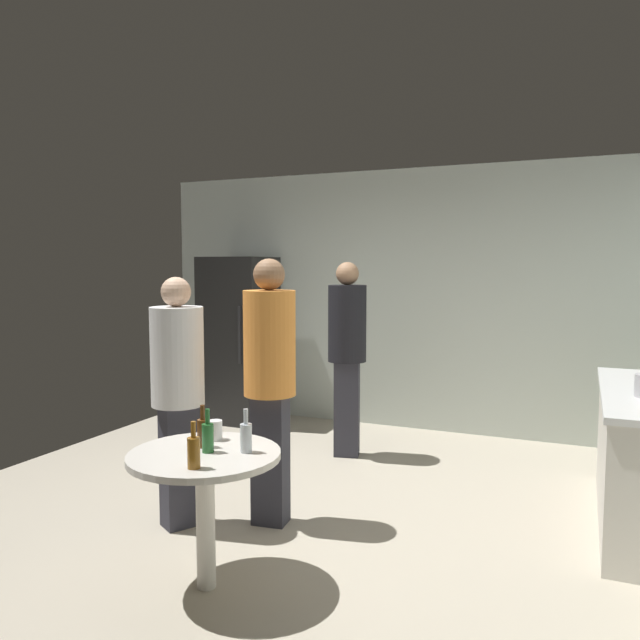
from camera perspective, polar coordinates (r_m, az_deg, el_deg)
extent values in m
cube|color=#B2A893|center=(4.43, -3.55, -18.34)|extent=(5.20, 5.20, 0.10)
cube|color=beige|center=(6.53, 6.87, 1.89)|extent=(5.32, 0.06, 2.70)
cube|color=black|center=(6.83, -7.50, -1.77)|extent=(0.70, 0.65, 1.80)
cube|color=#262628|center=(6.42, -7.45, -1.39)|extent=(0.03, 0.03, 0.60)
cylinder|color=beige|center=(3.47, -10.55, -18.03)|extent=(0.10, 0.10, 0.70)
cylinder|color=beige|center=(3.35, -10.66, -12.23)|extent=(0.80, 0.80, 0.03)
cylinder|color=#8C5919|center=(3.08, -11.62, -11.98)|extent=(0.06, 0.06, 0.15)
cylinder|color=#8C5919|center=(3.05, -11.66, -9.91)|extent=(0.02, 0.02, 0.08)
cylinder|color=#593314|center=(3.41, -10.80, -10.28)|extent=(0.06, 0.06, 0.15)
cylinder|color=#593314|center=(3.38, -10.83, -8.40)|extent=(0.02, 0.02, 0.08)
cylinder|color=#26662D|center=(3.32, -10.35, -10.71)|extent=(0.06, 0.06, 0.15)
cylinder|color=#26662D|center=(3.29, -10.38, -8.78)|extent=(0.02, 0.02, 0.08)
cylinder|color=silver|center=(3.29, -6.87, -10.81)|extent=(0.06, 0.06, 0.15)
cylinder|color=silver|center=(3.26, -6.89, -8.87)|extent=(0.02, 0.02, 0.08)
cylinder|color=white|center=(3.54, -9.69, -10.03)|extent=(0.08, 0.08, 0.11)
cube|color=#2D2D38|center=(4.23, -12.89, -13.01)|extent=(0.26, 0.28, 0.81)
cylinder|color=white|center=(4.07, -13.09, -3.29)|extent=(0.47, 0.47, 0.64)
sphere|color=#D8AD8C|center=(4.03, -13.21, 2.55)|extent=(0.19, 0.19, 0.19)
cube|color=#2D2D38|center=(5.58, 2.50, -8.19)|extent=(0.26, 0.22, 0.86)
cylinder|color=black|center=(5.45, 2.54, -0.32)|extent=(0.42, 0.42, 0.68)
sphere|color=tan|center=(5.43, 2.55, 4.32)|extent=(0.20, 0.20, 0.20)
cube|color=#2D2D38|center=(4.18, -4.61, -12.74)|extent=(0.24, 0.20, 0.86)
cylinder|color=orange|center=(4.01, -4.69, -2.14)|extent=(0.38, 0.38, 0.68)
sphere|color=#8C6647|center=(3.98, -4.74, 4.23)|extent=(0.21, 0.21, 0.21)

